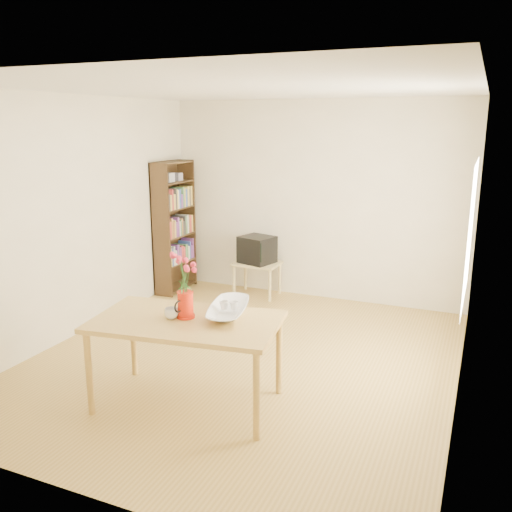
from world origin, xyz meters
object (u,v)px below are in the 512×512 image
at_px(pitcher, 186,306).
at_px(bowl, 228,289).
at_px(table, 187,328).
at_px(television, 257,249).
at_px(mug, 171,313).

height_order(pitcher, bowl, bowl).
xyz_separation_m(table, television, (-0.62, 2.95, -0.03)).
distance_m(table, television, 3.01).
bearing_deg(pitcher, television, 113.72).
bearing_deg(bowl, television, 108.12).
bearing_deg(mug, table, -176.37).
distance_m(mug, bowl, 0.50).
bearing_deg(bowl, pitcher, -142.59).
xyz_separation_m(bowl, television, (-0.88, 2.69, -0.32)).
distance_m(pitcher, television, 2.98).
height_order(bowl, television, bowl).
relative_size(pitcher, bowl, 0.49).
bearing_deg(television, bowl, -55.63).
relative_size(bowl, television, 0.91).
bearing_deg(table, television, 94.05).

